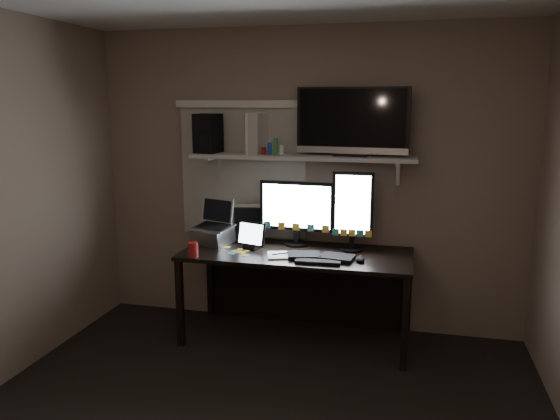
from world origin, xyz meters
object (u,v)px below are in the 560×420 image
(monitor_landscape, at_px, (297,213))
(keyboard, at_px, (321,257))
(cup, at_px, (193,250))
(mouse, at_px, (360,259))
(game_console, at_px, (258,133))
(speaker, at_px, (208,133))
(laptop, at_px, (213,223))
(desk, at_px, (300,269))
(tv, at_px, (352,122))
(tablet, at_px, (251,235))
(monitor_portrait, at_px, (353,211))

(monitor_landscape, bearing_deg, keyboard, -49.40)
(cup, bearing_deg, mouse, 8.01)
(game_console, bearing_deg, speaker, -168.63)
(mouse, distance_m, laptop, 1.28)
(desk, distance_m, laptop, 0.81)
(desk, relative_size, monitor_landscape, 2.89)
(keyboard, bearing_deg, mouse, -4.45)
(monitor_landscape, relative_size, mouse, 6.21)
(keyboard, distance_m, tv, 1.07)
(game_console, bearing_deg, tablet, -79.72)
(tablet, relative_size, laptop, 0.72)
(mouse, bearing_deg, keyboard, 164.25)
(desk, height_order, monitor_portrait, monitor_portrait)
(cup, relative_size, tv, 0.13)
(monitor_portrait, height_order, laptop, monitor_portrait)
(desk, xyz_separation_m, laptop, (-0.73, -0.03, 0.36))
(game_console, bearing_deg, monitor_portrait, 4.42)
(monitor_portrait, relative_size, tablet, 2.47)
(keyboard, bearing_deg, desk, 127.71)
(mouse, bearing_deg, monitor_portrait, 94.19)
(desk, relative_size, tv, 2.04)
(monitor_landscape, bearing_deg, desk, -59.87)
(game_console, bearing_deg, monitor_landscape, 8.33)
(keyboard, bearing_deg, laptop, 164.45)
(game_console, bearing_deg, cup, -114.13)
(laptop, distance_m, game_console, 0.83)
(desk, relative_size, laptop, 4.95)
(keyboard, relative_size, speaker, 1.59)
(game_console, xyz_separation_m, speaker, (-0.42, -0.01, -0.00))
(monitor_landscape, relative_size, laptop, 1.71)
(mouse, relative_size, tablet, 0.38)
(tablet, distance_m, tv, 1.20)
(cup, relative_size, speaker, 0.36)
(monitor_portrait, distance_m, game_console, 0.99)
(desk, relative_size, keyboard, 3.52)
(monitor_landscape, bearing_deg, laptop, -165.57)
(laptop, bearing_deg, cup, -73.52)
(keyboard, relative_size, game_console, 1.55)
(monitor_landscape, height_order, tablet, monitor_landscape)
(keyboard, xyz_separation_m, tv, (0.17, 0.36, 1.00))
(tv, bearing_deg, cup, -149.28)
(monitor_portrait, relative_size, laptop, 1.77)
(monitor_landscape, distance_m, game_console, 0.72)
(mouse, bearing_deg, game_console, 143.83)
(desk, xyz_separation_m, monitor_landscape, (-0.05, 0.09, 0.45))
(desk, relative_size, mouse, 17.94)
(desk, bearing_deg, keyboard, -49.93)
(desk, distance_m, mouse, 0.61)
(monitor_portrait, height_order, mouse, monitor_portrait)
(cup, height_order, tv, tv)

